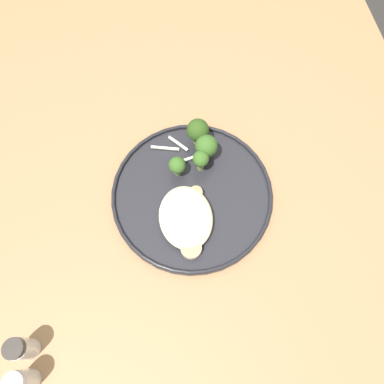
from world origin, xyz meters
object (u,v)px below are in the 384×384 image
Objects in this scene: broccoli_floret_small_sprig at (198,131)px; pepper_shaker at (22,349)px; broccoli_floret_right_tilted at (206,146)px; seared_scallop_rear_pale at (193,248)px; broccoli_floret_near_rim at (201,159)px; salt_shaker at (22,381)px; seared_scallop_left_edge at (192,235)px; seared_scallop_center_golden at (167,212)px; seared_scallop_large_seared at (196,193)px; broccoli_floret_rear_charred at (178,165)px; dinner_plate at (192,194)px; seared_scallop_tilted_round at (190,220)px.

broccoli_floret_small_sprig is 0.93× the size of pepper_shaker.
seared_scallop_rear_pale is at bearing 162.61° from broccoli_floret_right_tilted.
broccoli_floret_near_rim is at bearing 148.91° from broccoli_floret_right_tilted.
salt_shaker is 1.00× the size of pepper_shaker.
seared_scallop_center_golden is (0.05, 0.04, -0.00)m from seared_scallop_left_edge.
broccoli_floret_near_rim is 0.06m from broccoli_floret_small_sprig.
broccoli_floret_near_rim is at bearing -18.69° from seared_scallop_large_seared.
pepper_shaker reaches higher than broccoli_floret_rear_charred.
dinner_plate is at bearing 153.59° from broccoli_floret_near_rim.
seared_scallop_left_edge reaches higher than seared_scallop_center_golden.
seared_scallop_tilted_round and seared_scallop_rear_pale have the same top height.
broccoli_floret_near_rim is (0.10, -0.04, 0.02)m from seared_scallop_tilted_round.
broccoli_floret_small_sprig is at bearing -30.38° from seared_scallop_center_golden.
salt_shaker reaches higher than seared_scallop_center_golden.
seared_scallop_left_edge is at bearing 178.68° from seared_scallop_tilted_round.
broccoli_floret_rear_charred is 0.04m from broccoli_floret_near_rim.
seared_scallop_rear_pale is 0.32m from salt_shaker.
broccoli_floret_right_tilted and pepper_shaker have the same top height.
seared_scallop_center_golden is 0.30m from pepper_shaker.
seared_scallop_left_edge is 0.47× the size of broccoli_floret_small_sprig.
seared_scallop_tilted_round is 0.05m from seared_scallop_large_seared.
dinner_plate is 5.52× the size of broccoli_floret_near_rim.
broccoli_floret_right_tilted is 0.86× the size of salt_shaker.
seared_scallop_tilted_round is at bearing -177.36° from broccoli_floret_rear_charred.
seared_scallop_tilted_round is 0.60× the size of broccoli_floret_near_rim.
seared_scallop_center_golden is 0.39× the size of pepper_shaker.
broccoli_floret_near_rim is (-0.02, 0.01, -0.00)m from broccoli_floret_right_tilted.
seared_scallop_large_seared is at bearing -14.70° from seared_scallop_left_edge.
salt_shaker reaches higher than broccoli_floret_rear_charred.
seared_scallop_large_seared is (0.05, -0.02, -0.00)m from seared_scallop_tilted_round.
broccoli_floret_small_sprig reaches higher than pepper_shaker.
pepper_shaker is at bearing 133.12° from broccoli_floret_rear_charred.
broccoli_floret_rear_charred reaches higher than seared_scallop_center_golden.
seared_scallop_tilted_round is 0.04m from seared_scallop_center_golden.
seared_scallop_tilted_round is at bearing 166.57° from dinner_plate.
seared_scallop_center_golden is (0.07, 0.03, -0.00)m from seared_scallop_rear_pale.
dinner_plate is 5.03× the size of broccoli_floret_right_tilted.
seared_scallop_left_edge is 0.83× the size of seared_scallop_rear_pale.
broccoli_floret_right_tilted is at bearing -22.30° from seared_scallop_tilted_round.
seared_scallop_tilted_round is at bearing -121.23° from seared_scallop_center_golden.
seared_scallop_center_golden is at bearing 156.22° from broccoli_floret_rear_charred.
seared_scallop_tilted_round is at bearing -60.25° from pepper_shaker.
seared_scallop_rear_pale is at bearing 171.14° from dinner_plate.
dinner_plate is at bearing -48.83° from salt_shaker.
dinner_plate is at bearing -9.44° from seared_scallop_left_edge.
seared_scallop_tilted_round is 0.05m from seared_scallop_rear_pale.
broccoli_floret_small_sprig is (0.16, -0.04, 0.03)m from seared_scallop_tilted_round.
salt_shaker reaches higher than broccoli_floret_near_rim.
seared_scallop_rear_pale is at bearing -154.74° from seared_scallop_center_golden.
seared_scallop_large_seared is 0.49× the size of broccoli_floret_rear_charred.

